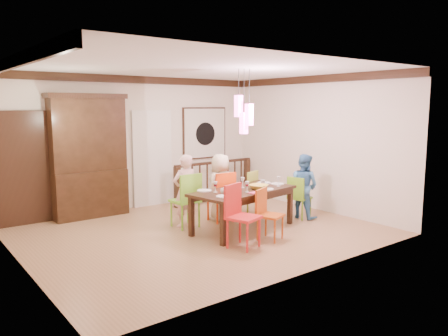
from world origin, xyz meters
TOP-DOWN VIEW (x-y plane):
  - floor at (0.00, 0.00)m, footprint 6.00×6.00m
  - ceiling at (0.00, 0.00)m, footprint 6.00×6.00m
  - wall_back at (0.00, 2.50)m, footprint 6.00×0.00m
  - wall_left at (-3.00, 0.00)m, footprint 0.00×5.00m
  - wall_right at (3.00, 0.00)m, footprint 0.00×5.00m
  - crown_molding at (0.00, 0.00)m, footprint 6.00×5.00m
  - panel_door at (-2.40, 2.45)m, footprint 1.04×0.07m
  - white_doorway at (0.35, 2.46)m, footprint 0.97×0.05m
  - painting at (1.80, 2.46)m, footprint 1.25×0.06m
  - pendant_cluster at (0.68, -0.36)m, footprint 0.27×0.21m
  - dining_table at (0.68, -0.36)m, footprint 2.15×1.23m
  - chair_far_left at (-0.06, 0.45)m, footprint 0.47×0.47m
  - chair_far_mid at (0.72, 0.38)m, footprint 0.49×0.49m
  - chair_far_right at (1.36, 0.42)m, footprint 0.55×0.55m
  - chair_near_left at (0.03, -1.15)m, footprint 0.58×0.58m
  - chair_near_mid at (0.66, -1.10)m, footprint 0.50×0.50m
  - chair_end_right at (2.15, -0.39)m, footprint 0.45×0.45m
  - china_hutch at (-1.18, 2.30)m, footprint 1.58×0.46m
  - balustrade at (1.72, 1.95)m, footprint 2.26×0.20m
  - person_far_left at (-0.05, 0.46)m, footprint 0.50×0.34m
  - person_far_mid at (0.78, 0.45)m, footprint 0.71×0.53m
  - person_end_right at (2.22, -0.42)m, footprint 0.60×0.71m
  - serving_bowl at (0.93, -0.49)m, footprint 0.42×0.42m
  - small_bowl at (0.39, -0.28)m, footprint 0.22×0.22m
  - cup_left at (0.16, -0.46)m, footprint 0.14×0.14m
  - cup_right at (1.33, -0.17)m, footprint 0.09×0.09m
  - plate_far_left at (0.04, -0.04)m, footprint 0.26×0.26m
  - plate_far_mid at (0.71, -0.05)m, footprint 0.26×0.26m
  - plate_far_right at (1.44, -0.09)m, footprint 0.26×0.26m
  - plate_near_left at (0.01, -0.66)m, footprint 0.26×0.26m
  - plate_near_mid at (1.02, -0.61)m, footprint 0.26×0.26m
  - plate_end_right at (1.56, -0.33)m, footprint 0.26×0.26m
  - wine_glass_a at (0.12, -0.26)m, footprint 0.08×0.08m
  - wine_glass_b at (0.80, -0.20)m, footprint 0.08×0.08m
  - wine_glass_c at (0.57, -0.59)m, footprint 0.08×0.08m
  - wine_glass_d at (1.41, -0.52)m, footprint 0.08×0.08m
  - napkin at (0.61, -0.74)m, footprint 0.18×0.14m

SIDE VIEW (x-z plane):
  - floor at x=0.00m, z-range 0.00..0.00m
  - chair_end_right at x=2.15m, z-range 0.06..0.91m
  - chair_near_mid at x=0.66m, z-range 0.06..0.92m
  - balustrade at x=1.72m, z-range 0.02..0.98m
  - chair_far_right at x=1.36m, z-range 0.07..1.01m
  - chair_far_mid at x=0.72m, z-range 0.07..1.06m
  - chair_near_left at x=0.03m, z-range 0.07..1.09m
  - chair_far_left at x=-0.06m, z-range 0.07..1.10m
  - person_end_right at x=2.22m, z-range 0.00..1.30m
  - person_far_mid at x=0.78m, z-range 0.00..1.32m
  - dining_table at x=0.68m, z-range 0.29..1.04m
  - person_far_left at x=-0.05m, z-range 0.00..1.37m
  - plate_far_left at x=0.04m, z-range 0.75..0.76m
  - plate_far_mid at x=0.71m, z-range 0.75..0.76m
  - plate_far_right at x=1.44m, z-range 0.75..0.76m
  - plate_near_left at x=0.01m, z-range 0.75..0.76m
  - plate_near_mid at x=1.02m, z-range 0.75..0.76m
  - plate_end_right at x=1.56m, z-range 0.75..0.76m
  - napkin at x=0.61m, z-range 0.75..0.76m
  - small_bowl at x=0.39m, z-range 0.75..0.81m
  - serving_bowl at x=0.93m, z-range 0.75..0.83m
  - cup_right at x=1.33m, z-range 0.75..0.84m
  - cup_left at x=0.16m, z-range 0.75..0.84m
  - wine_glass_a at x=0.12m, z-range 0.75..0.94m
  - wine_glass_b at x=0.80m, z-range 0.75..0.94m
  - wine_glass_c at x=0.57m, z-range 0.75..0.94m
  - wine_glass_d at x=1.41m, z-range 0.75..0.94m
  - panel_door at x=-2.40m, z-range -0.07..2.17m
  - white_doorway at x=0.35m, z-range -0.06..2.16m
  - china_hutch at x=-1.18m, z-range 0.00..2.50m
  - wall_back at x=0.00m, z-range -1.55..4.45m
  - wall_left at x=-3.00m, z-range -1.05..3.95m
  - wall_right at x=3.00m, z-range -1.05..3.95m
  - painting at x=1.80m, z-range 0.97..2.22m
  - pendant_cluster at x=0.68m, z-range 1.54..2.68m
  - crown_molding at x=0.00m, z-range 2.74..2.90m
  - ceiling at x=0.00m, z-range 2.90..2.90m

